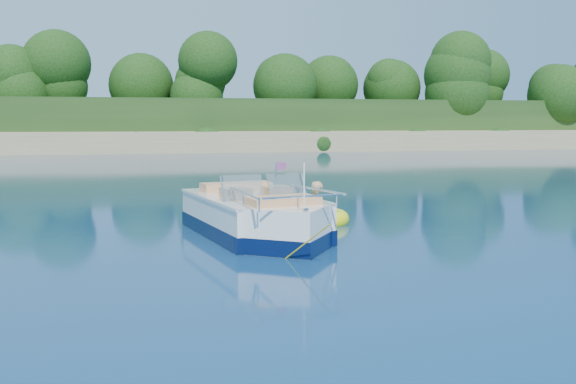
# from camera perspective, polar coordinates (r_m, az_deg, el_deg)

# --- Properties ---
(ground) EXTENTS (160.00, 160.00, 0.00)m
(ground) POSITION_cam_1_polar(r_m,az_deg,el_deg) (12.70, 9.35, -4.10)
(ground) COLOR #091B42
(ground) RESTS_ON ground
(shoreline) EXTENTS (170.00, 59.00, 6.00)m
(shoreline) POSITION_cam_1_polar(r_m,az_deg,el_deg) (75.51, -9.04, 5.27)
(shoreline) COLOR #9D7F5B
(shoreline) RESTS_ON ground
(treeline) EXTENTS (150.00, 7.12, 8.19)m
(treeline) POSITION_cam_1_polar(r_m,az_deg,el_deg) (52.91, -7.53, 9.82)
(treeline) COLOR #311F10
(treeline) RESTS_ON ground
(motorboat) EXTENTS (2.62, 5.38, 1.81)m
(motorboat) POSITION_cam_1_polar(r_m,az_deg,el_deg) (12.61, -2.61, -2.48)
(motorboat) COLOR white
(motorboat) RESTS_ON ground
(tow_tube) EXTENTS (1.82, 1.82, 0.38)m
(tow_tube) POSITION_cam_1_polar(r_m,az_deg,el_deg) (14.46, 2.59, -2.35)
(tow_tube) COLOR #FEFF0C
(tow_tube) RESTS_ON ground
(boy) EXTENTS (0.42, 0.83, 1.59)m
(boy) POSITION_cam_1_polar(r_m,az_deg,el_deg) (14.39, 2.53, -2.80)
(boy) COLOR tan
(boy) RESTS_ON ground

